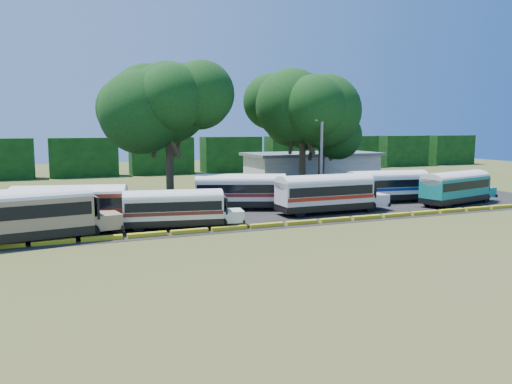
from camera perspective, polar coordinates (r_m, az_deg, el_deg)
name	(u,v)px	position (r m, az deg, el deg)	size (l,w,h in m)	color
ground	(290,228)	(37.66, 3.92, -4.15)	(160.00, 160.00, 0.00)	#3C521B
asphalt_strip	(246,205)	(48.91, -1.18, -1.46)	(64.00, 24.00, 0.02)	black
curb	(284,224)	(38.52, 3.27, -3.66)	(53.70, 0.45, 0.30)	gold
terminal_building	(312,166)	(72.04, 6.39, 2.94)	(19.00, 9.00, 4.00)	beige
treeline_backdrop	(161,156)	(82.90, -10.76, 4.10)	(130.00, 4.00, 6.00)	black
bus_beige	(23,212)	(35.60, -25.11, -2.11)	(11.27, 4.41, 3.61)	black
bus_red	(74,204)	(39.50, -20.12, -1.27)	(10.28, 4.68, 3.28)	black
bus_cream_west	(176,207)	(37.67, -9.12, -1.66)	(9.16, 3.74, 2.93)	black
bus_cream_east	(243,189)	(45.92, -1.47, 0.30)	(10.28, 5.87, 3.31)	black
bus_white_red	(327,191)	(44.23, 8.11, 0.07)	(10.53, 2.76, 3.45)	black
bus_white_blue	(389,184)	(52.29, 14.97, 0.87)	(10.05, 3.61, 3.23)	black
bus_teal	(456,186)	(52.50, 21.93, 0.67)	(10.28, 4.84, 3.28)	black
tree_west	(168,103)	(52.63, -9.99, 9.98)	(11.34, 11.34, 14.22)	#3A2D1D
tree_center	(303,108)	(60.68, 5.39, 9.56)	(11.31, 11.31, 14.06)	#3A2D1D
tree_east	(322,124)	(62.85, 7.55, 7.73)	(8.16, 8.16, 11.05)	#3A2D1D
utility_pole	(321,156)	(53.59, 7.48, 4.05)	(1.60, 0.30, 8.73)	gray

